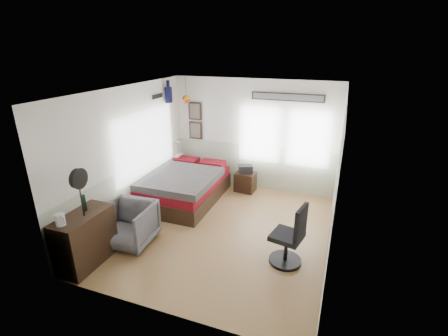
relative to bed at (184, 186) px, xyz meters
The scene contains 12 objects.
ground_plane 1.65m from the bed, 36.06° to the right, with size 4.00×4.50×0.01m, color #A47E48.
room_shell 1.92m from the bed, 31.84° to the right, with size 4.02×4.52×2.71m.
wall_decor 2.04m from the bed, 79.01° to the left, with size 3.55×1.32×1.44m.
bed is the anchor object (origin of this frame).
dresser 2.70m from the bed, 99.37° to the right, with size 0.48×1.00×0.90m, color #352213.
armchair 1.95m from the bed, 93.43° to the right, with size 0.83×0.86×0.78m, color slate.
nightstand 1.55m from the bed, 38.95° to the left, with size 0.48×0.38×0.48m, color #352213.
task_chair 3.12m from the bed, 29.51° to the right, with size 0.57×0.57×1.09m.
kettle 3.13m from the bed, 99.07° to the right, with size 0.16×0.14×0.19m.
bottle 2.67m from the bed, 100.60° to the right, with size 0.07×0.07×0.28m, color black.
stand_fan 2.94m from the bed, 97.59° to the right, with size 0.10×0.33×0.80m.
black_bag 1.57m from the bed, 38.95° to the left, with size 0.33×0.22×0.20m, color black.
Camera 1 is at (1.96, -5.19, 3.43)m, focal length 26.00 mm.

